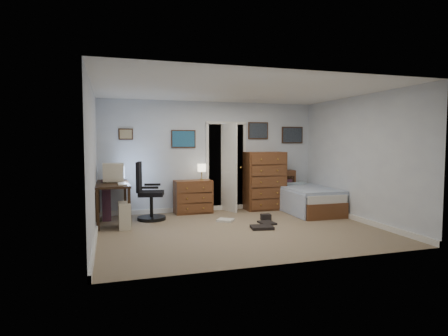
# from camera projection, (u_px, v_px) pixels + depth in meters

# --- Properties ---
(floor) EXTENTS (5.00, 4.00, 0.02)m
(floor) POSITION_uv_depth(u_px,v_px,m) (240.00, 230.00, 6.79)
(floor) COLOR gray
(floor) RESTS_ON ground
(computer_desk) EXTENTS (0.65, 1.37, 0.79)m
(computer_desk) POSITION_uv_depth(u_px,v_px,m) (107.00, 192.00, 7.27)
(computer_desk) COLOR black
(computer_desk) RESTS_ON floor
(crt_monitor) EXTENTS (0.41, 0.38, 0.38)m
(crt_monitor) POSITION_uv_depth(u_px,v_px,m) (113.00, 172.00, 7.42)
(crt_monitor) COLOR beige
(crt_monitor) RESTS_ON computer_desk
(keyboard) EXTENTS (0.16, 0.42, 0.03)m
(keyboard) POSITION_uv_depth(u_px,v_px,m) (122.00, 184.00, 7.00)
(keyboard) COLOR beige
(keyboard) RESTS_ON computer_desk
(pc_tower) EXTENTS (0.22, 0.44, 0.47)m
(pc_tower) POSITION_uv_depth(u_px,v_px,m) (125.00, 215.00, 6.85)
(pc_tower) COLOR beige
(pc_tower) RESTS_ON floor
(office_chair) EXTENTS (0.68, 0.68, 1.18)m
(office_chair) POSITION_uv_depth(u_px,v_px,m) (148.00, 198.00, 7.57)
(office_chair) COLOR black
(office_chair) RESTS_ON floor
(media_stack) EXTENTS (0.17, 0.17, 0.83)m
(media_stack) POSITION_uv_depth(u_px,v_px,m) (106.00, 200.00, 7.48)
(media_stack) COLOR maroon
(media_stack) RESTS_ON floor
(low_dresser) EXTENTS (0.84, 0.45, 0.73)m
(low_dresser) POSITION_uv_depth(u_px,v_px,m) (193.00, 197.00, 8.31)
(low_dresser) COLOR brown
(low_dresser) RESTS_ON floor
(table_lamp) EXTENTS (0.19, 0.19, 0.36)m
(table_lamp) POSITION_uv_depth(u_px,v_px,m) (202.00, 168.00, 8.33)
(table_lamp) COLOR gold
(table_lamp) RESTS_ON low_dresser
(doorway) EXTENTS (0.96, 1.12, 2.05)m
(doorway) POSITION_uv_depth(u_px,v_px,m) (222.00, 166.00, 8.99)
(doorway) COLOR black
(doorway) RESTS_ON floor
(tall_dresser) EXTENTS (0.93, 0.56, 1.35)m
(tall_dresser) POSITION_uv_depth(u_px,v_px,m) (264.00, 181.00, 8.77)
(tall_dresser) COLOR brown
(tall_dresser) RESTS_ON floor
(headboard_bookcase) EXTENTS (1.00, 0.27, 0.90)m
(headboard_bookcase) POSITION_uv_depth(u_px,v_px,m) (275.00, 188.00, 8.98)
(headboard_bookcase) COLOR brown
(headboard_bookcase) RESTS_ON floor
(bed) EXTENTS (1.04, 1.89, 0.61)m
(bed) POSITION_uv_depth(u_px,v_px,m) (305.00, 199.00, 8.46)
(bed) COLOR brown
(bed) RESTS_ON floor
(wall_posters) EXTENTS (4.38, 0.04, 0.60)m
(wall_posters) POSITION_uv_depth(u_px,v_px,m) (235.00, 135.00, 8.72)
(wall_posters) COLOR #331E11
(wall_posters) RESTS_ON floor
(floor_clutter) EXTENTS (1.13, 1.19, 0.12)m
(floor_clutter) POSITION_uv_depth(u_px,v_px,m) (256.00, 223.00, 7.20)
(floor_clutter) COLOR black
(floor_clutter) RESTS_ON floor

